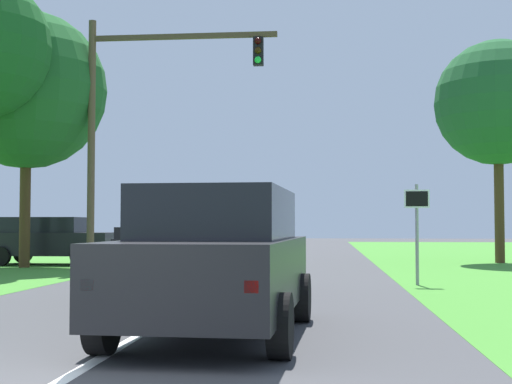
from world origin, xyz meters
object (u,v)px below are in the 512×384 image
oak_tree_right (498,103)px  crossing_suv_far (49,239)px  pickup_truck_lead (196,250)px  traffic_light (136,107)px  keep_moving_sign (417,220)px  extra_tree_2 (27,90)px  red_suv_near (217,258)px

oak_tree_right → crossing_suv_far: bearing=-170.7°
pickup_truck_lead → oak_tree_right: size_ratio=0.64×
traffic_light → crossing_suv_far: (-3.86, 2.53, -4.34)m
oak_tree_right → traffic_light: bearing=-157.5°
keep_moving_sign → crossing_suv_far: 14.39m
extra_tree_2 → oak_tree_right: bearing=15.1°
traffic_light → crossing_suv_far: bearing=146.8°
red_suv_near → keep_moving_sign: bearing=66.1°
pickup_truck_lead → oak_tree_right: bearing=55.7°
keep_moving_sign → crossing_suv_far: bearing=147.7°
red_suv_near → pickup_truck_lead: size_ratio=0.91×
oak_tree_right → extra_tree_2: (-16.64, -4.48, -0.04)m
pickup_truck_lead → red_suv_near: bearing=-76.6°
traffic_light → oak_tree_right: size_ratio=0.96×
keep_moving_sign → oak_tree_right: oak_tree_right is taller
keep_moving_sign → oak_tree_right: size_ratio=0.29×
traffic_light → keep_moving_sign: traffic_light is taller
keep_moving_sign → extra_tree_2: extra_tree_2 is taller
keep_moving_sign → extra_tree_2: bearing=154.4°
pickup_truck_lead → crossing_suv_far: bearing=124.6°
pickup_truck_lead → crossing_suv_far: size_ratio=1.18×
red_suv_near → extra_tree_2: (-8.72, 14.00, 5.01)m
pickup_truck_lead → traffic_light: (-3.50, 8.15, 4.31)m
crossing_suv_far → extra_tree_2: bearing=-94.8°
red_suv_near → keep_moving_sign: keep_moving_sign is taller
red_suv_near → extra_tree_2: size_ratio=0.57×
red_suv_near → traffic_light: 14.68m
traffic_light → keep_moving_sign: 10.44m
red_suv_near → crossing_suv_far: (-8.57, 15.78, -0.10)m
crossing_suv_far → extra_tree_2: size_ratio=0.53×
keep_moving_sign → crossing_suv_far: (-12.15, 7.67, -0.64)m
extra_tree_2 → crossing_suv_far: bearing=85.2°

